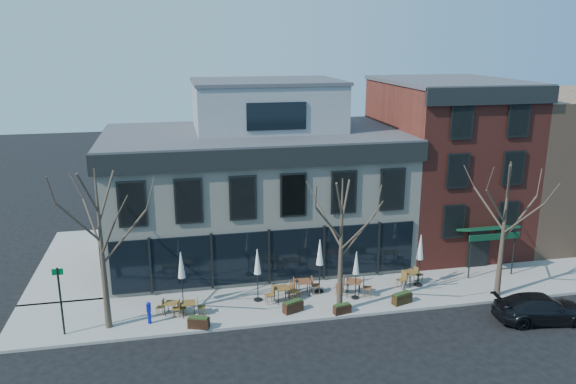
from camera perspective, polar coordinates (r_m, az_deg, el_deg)
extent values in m
plane|color=black|center=(32.58, -1.94, -9.61)|extent=(120.00, 120.00, 0.00)
cube|color=gray|center=(31.34, 4.72, -10.56)|extent=(33.50, 4.70, 0.15)
cube|color=gray|center=(38.19, -20.57, -6.65)|extent=(4.50, 12.00, 0.15)
cube|color=beige|center=(35.83, -3.38, -0.46)|extent=(18.00, 10.00, 8.00)
cube|color=#47474C|center=(34.95, -3.49, 5.94)|extent=(18.30, 10.30, 0.30)
cube|color=black|center=(30.07, -2.02, 3.46)|extent=(18.30, 0.25, 1.10)
cube|color=black|center=(34.92, -18.49, 4.34)|extent=(0.25, 10.30, 1.10)
cube|color=black|center=(31.78, -1.95, -6.54)|extent=(17.20, 0.12, 3.00)
cube|color=black|center=(35.40, -17.79, -4.97)|extent=(0.12, 7.50, 3.00)
cube|color=gray|center=(35.87, -2.17, 8.70)|extent=(9.00, 6.50, 3.00)
cube|color=maroon|center=(39.46, 15.61, 2.71)|extent=(8.00, 10.00, 11.00)
cube|color=#47474C|center=(38.68, 16.21, 10.76)|extent=(8.20, 10.20, 0.25)
cube|color=black|center=(34.29, 20.15, 9.17)|extent=(8.20, 0.25, 1.00)
cube|color=#0B341E|center=(35.23, 19.62, -3.50)|extent=(3.20, 1.66, 0.67)
cube|color=black|center=(36.41, 18.75, -5.57)|extent=(1.40, 0.10, 2.50)
cube|color=#8C664C|center=(45.77, 26.20, 2.74)|extent=(12.00, 12.00, 10.00)
cone|color=#382B21|center=(27.87, -18.38, -5.69)|extent=(0.34, 0.34, 7.92)
cylinder|color=#382B21|center=(27.74, -16.25, -4.36)|extent=(2.23, 0.50, 2.48)
cylinder|color=#382B21|center=(28.50, -19.26, -3.11)|extent=(1.03, 2.05, 2.14)
cylinder|color=#382B21|center=(27.20, -20.48, -2.95)|extent=(1.80, 0.75, 2.21)
cylinder|color=#382B21|center=(26.60, -17.80, -4.49)|extent=(1.03, 2.04, 2.28)
cone|color=#382B21|center=(28.31, 5.40, -5.56)|extent=(0.34, 0.34, 7.04)
cylinder|color=#382B21|center=(28.57, 7.15, -4.33)|extent=(2.00, 0.46, 2.21)
cylinder|color=#382B21|center=(28.67, 4.18, -3.32)|extent=(0.93, 1.84, 1.91)
cylinder|color=#382B21|center=(27.40, 4.14, -3.20)|extent=(1.61, 0.68, 1.97)
cylinder|color=#382B21|center=(27.38, 6.78, -4.47)|extent=(0.93, 1.83, 2.03)
cone|color=#382B21|center=(31.98, 21.05, -3.66)|extent=(0.34, 0.34, 7.48)
cylinder|color=#382B21|center=(32.51, 22.47, -2.50)|extent=(2.12, 0.48, 2.35)
cylinder|color=#382B21|center=(32.20, 19.71, -1.58)|extent=(0.98, 1.94, 2.03)
cylinder|color=#382B21|center=(30.91, 20.35, -1.40)|extent=(1.71, 0.71, 2.09)
cylinder|color=#382B21|center=(31.23, 22.74, -2.56)|extent=(0.98, 1.94, 2.16)
cylinder|color=black|center=(28.77, -22.08, -10.27)|extent=(0.10, 0.10, 3.40)
cube|color=#005926|center=(28.18, -22.38, -7.51)|extent=(0.50, 0.04, 0.30)
imported|color=black|center=(31.36, 24.39, -10.71)|extent=(4.99, 2.56, 1.38)
cylinder|color=#0B1894|center=(29.12, -13.91, -12.27)|extent=(0.18, 0.18, 0.63)
cube|color=#0B1894|center=(28.88, -13.97, -11.33)|extent=(0.21, 0.18, 0.45)
cone|color=#0B1894|center=(28.76, -14.01, -10.85)|extent=(0.23, 0.23, 0.11)
cube|color=brown|center=(29.56, -11.81, -10.97)|extent=(0.78, 0.78, 0.04)
cylinder|color=black|center=(29.57, -12.38, -11.71)|extent=(0.04, 0.04, 0.64)
cylinder|color=black|center=(29.43, -11.45, -11.79)|extent=(0.04, 0.04, 0.64)
cylinder|color=black|center=(29.99, -12.09, -11.29)|extent=(0.04, 0.04, 0.64)
cylinder|color=black|center=(29.85, -11.17, -11.37)|extent=(0.04, 0.04, 0.64)
cube|color=brown|center=(29.26, -10.08, -11.03)|extent=(0.71, 0.71, 0.04)
cylinder|color=black|center=(29.19, -10.59, -11.92)|extent=(0.04, 0.04, 0.70)
cylinder|color=black|center=(29.17, -9.50, -11.87)|extent=(0.04, 0.04, 0.70)
cylinder|color=black|center=(29.67, -10.58, -11.44)|extent=(0.04, 0.04, 0.70)
cylinder|color=black|center=(29.66, -9.51, -11.40)|extent=(0.04, 0.04, 0.70)
cube|color=brown|center=(30.22, -0.63, -9.71)|extent=(0.85, 0.85, 0.04)
cylinder|color=black|center=(30.05, -0.99, -10.71)|extent=(0.04, 0.04, 0.78)
cylinder|color=black|center=(30.22, 0.12, -10.55)|extent=(0.04, 0.04, 0.78)
cylinder|color=black|center=(30.57, -1.36, -10.24)|extent=(0.04, 0.04, 0.78)
cylinder|color=black|center=(30.74, -0.26, -10.08)|extent=(0.04, 0.04, 0.78)
cube|color=brown|center=(31.01, 1.56, -9.05)|extent=(0.76, 0.76, 0.04)
cylinder|color=black|center=(30.85, 1.12, -10.00)|extent=(0.04, 0.04, 0.77)
cylinder|color=black|center=(30.97, 2.23, -9.90)|extent=(0.04, 0.04, 0.77)
cylinder|color=black|center=(31.38, 0.89, -9.54)|extent=(0.04, 0.04, 0.77)
cylinder|color=black|center=(31.50, 1.98, -9.45)|extent=(0.04, 0.04, 0.77)
cube|color=brown|center=(31.09, 6.69, -9.00)|extent=(1.05, 1.05, 0.05)
cylinder|color=black|center=(31.00, 6.01, -9.91)|extent=(0.05, 0.05, 0.82)
cylinder|color=black|center=(30.95, 7.20, -9.99)|extent=(0.05, 0.05, 0.82)
cylinder|color=black|center=(31.58, 6.14, -9.42)|extent=(0.05, 0.05, 0.82)
cylinder|color=black|center=(31.53, 7.30, -9.50)|extent=(0.05, 0.05, 0.82)
cube|color=brown|center=(32.89, 12.33, -7.98)|extent=(0.96, 0.96, 0.04)
cylinder|color=black|center=(32.67, 12.31, -8.89)|extent=(0.04, 0.04, 0.76)
cylinder|color=black|center=(33.07, 13.02, -8.62)|extent=(0.04, 0.04, 0.76)
cylinder|color=black|center=(33.03, 11.56, -8.57)|extent=(0.04, 0.04, 0.76)
cylinder|color=black|center=(33.43, 12.27, -8.31)|extent=(0.04, 0.04, 0.76)
cylinder|color=black|center=(30.66, -10.59, -11.18)|extent=(0.48, 0.48, 0.07)
cylinder|color=black|center=(30.17, -10.70, -9.20)|extent=(0.05, 0.05, 2.39)
cone|color=beige|center=(29.74, -10.80, -7.29)|extent=(0.39, 0.39, 1.42)
cylinder|color=black|center=(30.72, -3.07, -10.87)|extent=(0.47, 0.47, 0.06)
cylinder|color=black|center=(30.24, -3.10, -8.93)|extent=(0.05, 0.05, 2.34)
cone|color=silver|center=(29.82, -3.13, -7.07)|extent=(0.38, 0.38, 1.38)
cylinder|color=black|center=(31.68, 3.19, -10.02)|extent=(0.49, 0.49, 0.07)
cylinder|color=black|center=(31.18, 3.22, -8.03)|extent=(0.06, 0.06, 2.46)
cone|color=silver|center=(30.76, 3.26, -6.12)|extent=(0.40, 0.40, 1.45)
cylinder|color=black|center=(31.13, 6.83, -10.60)|extent=(0.43, 0.43, 0.06)
cylinder|color=black|center=(30.68, 6.89, -8.84)|extent=(0.05, 0.05, 2.16)
cone|color=beige|center=(30.30, 6.95, -7.14)|extent=(0.35, 0.35, 1.28)
cylinder|color=black|center=(33.21, 13.06, -9.17)|extent=(0.49, 0.49, 0.07)
cylinder|color=black|center=(32.75, 13.19, -7.28)|extent=(0.06, 0.06, 2.44)
cone|color=beige|center=(32.34, 13.30, -5.46)|extent=(0.40, 0.40, 1.44)
cube|color=black|center=(28.27, -9.06, -13.00)|extent=(1.10, 0.73, 0.51)
cube|color=#1E3314|center=(28.14, -9.08, -12.51)|extent=(0.98, 0.62, 0.08)
cube|color=black|center=(29.42, 0.51, -11.58)|extent=(1.15, 0.81, 0.53)
cube|color=#1E3314|center=(29.29, 0.51, -11.08)|extent=(1.02, 0.69, 0.09)
cube|color=#311A10|center=(29.41, 5.52, -11.76)|extent=(0.96, 0.53, 0.45)
cube|color=#1E3314|center=(29.30, 5.54, -11.34)|extent=(0.85, 0.44, 0.07)
cube|color=black|center=(30.85, 11.50, -10.56)|extent=(1.16, 0.75, 0.54)
cube|color=#1E3314|center=(30.73, 11.53, -10.07)|extent=(1.03, 0.63, 0.09)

